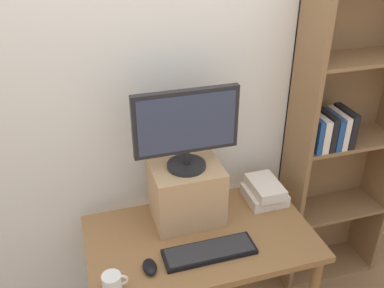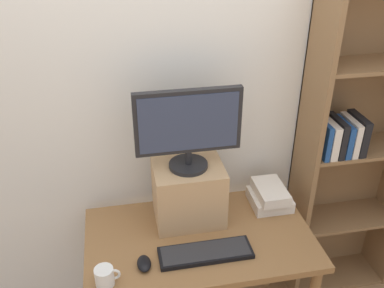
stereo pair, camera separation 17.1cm
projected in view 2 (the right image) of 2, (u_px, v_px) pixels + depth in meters
name	position (u px, v px, depth m)	size (l,w,h in m)	color
back_wall	(183.00, 97.00, 2.23)	(7.00, 0.08, 2.60)	silver
desk	(199.00, 250.00, 2.18)	(1.13, 0.65, 0.73)	olive
bookshelf_unit	(353.00, 145.00, 2.41)	(0.65, 0.28, 1.95)	olive
riser_box	(188.00, 193.00, 2.18)	(0.35, 0.28, 0.31)	tan
computer_monitor	(188.00, 127.00, 2.00)	(0.51, 0.19, 0.41)	black
keyboard	(205.00, 253.00, 2.01)	(0.44, 0.14, 0.02)	black
computer_mouse	(144.00, 263.00, 1.94)	(0.06, 0.10, 0.04)	black
book_stack	(270.00, 196.00, 2.32)	(0.21, 0.23, 0.12)	silver
coffee_mug	(105.00, 276.00, 1.84)	(0.11, 0.08, 0.09)	white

